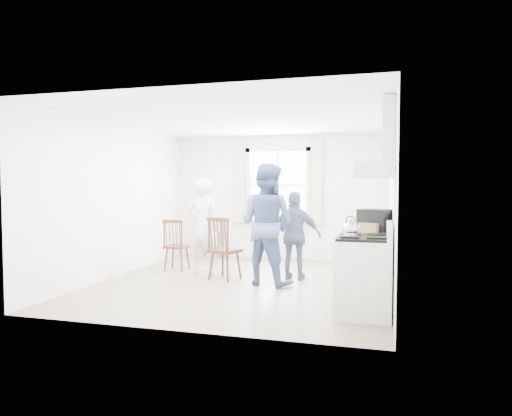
{
  "coord_description": "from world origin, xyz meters",
  "views": [
    {
      "loc": [
        2.1,
        -6.91,
        1.57
      ],
      "look_at": [
        0.15,
        0.2,
        1.19
      ],
      "focal_mm": 32.0,
      "sensor_mm": 36.0,
      "label": 1
    }
  ],
  "objects_px": {
    "windsor_chair_a": "(174,239)",
    "person_mid": "(266,224)",
    "low_cabinet": "(371,268)",
    "stereo_stack": "(374,222)",
    "gas_stove": "(364,275)",
    "person_right": "(295,236)",
    "person_left": "(204,226)",
    "windsor_chair_b": "(221,242)"
  },
  "relations": [
    {
      "from": "windsor_chair_b",
      "to": "person_right",
      "type": "relative_size",
      "value": 0.72
    },
    {
      "from": "gas_stove",
      "to": "stereo_stack",
      "type": "xyz_separation_m",
      "value": [
        0.1,
        0.75,
        0.58
      ]
    },
    {
      "from": "windsor_chair_b",
      "to": "person_right",
      "type": "height_order",
      "value": "person_right"
    },
    {
      "from": "windsor_chair_a",
      "to": "windsor_chair_b",
      "type": "height_order",
      "value": "windsor_chair_b"
    },
    {
      "from": "person_mid",
      "to": "person_right",
      "type": "distance_m",
      "value": 0.63
    },
    {
      "from": "low_cabinet",
      "to": "windsor_chair_b",
      "type": "distance_m",
      "value": 2.5
    },
    {
      "from": "stereo_stack",
      "to": "low_cabinet",
      "type": "bearing_deg",
      "value": -126.38
    },
    {
      "from": "windsor_chair_b",
      "to": "person_mid",
      "type": "xyz_separation_m",
      "value": [
        0.78,
        -0.06,
        0.31
      ]
    },
    {
      "from": "gas_stove",
      "to": "windsor_chair_b",
      "type": "relative_size",
      "value": 1.07
    },
    {
      "from": "windsor_chair_b",
      "to": "windsor_chair_a",
      "type": "bearing_deg",
      "value": 153.22
    },
    {
      "from": "gas_stove",
      "to": "stereo_stack",
      "type": "bearing_deg",
      "value": 82.05
    },
    {
      "from": "windsor_chair_a",
      "to": "windsor_chair_b",
      "type": "xyz_separation_m",
      "value": [
        1.09,
        -0.55,
        0.06
      ]
    },
    {
      "from": "person_left",
      "to": "stereo_stack",
      "type": "bearing_deg",
      "value": 162.87
    },
    {
      "from": "windsor_chair_a",
      "to": "gas_stove",
      "type": "bearing_deg",
      "value": -29.8
    },
    {
      "from": "windsor_chair_b",
      "to": "person_mid",
      "type": "distance_m",
      "value": 0.84
    },
    {
      "from": "low_cabinet",
      "to": "windsor_chair_b",
      "type": "bearing_deg",
      "value": 163.61
    },
    {
      "from": "gas_stove",
      "to": "person_left",
      "type": "relative_size",
      "value": 0.67
    },
    {
      "from": "low_cabinet",
      "to": "stereo_stack",
      "type": "height_order",
      "value": "stereo_stack"
    },
    {
      "from": "windsor_chair_a",
      "to": "person_mid",
      "type": "bearing_deg",
      "value": -18.0
    },
    {
      "from": "person_left",
      "to": "person_right",
      "type": "distance_m",
      "value": 1.61
    },
    {
      "from": "low_cabinet",
      "to": "person_right",
      "type": "xyz_separation_m",
      "value": [
        -1.24,
        1.1,
        0.28
      ]
    },
    {
      "from": "person_left",
      "to": "gas_stove",
      "type": "bearing_deg",
      "value": 149.95
    },
    {
      "from": "windsor_chair_b",
      "to": "person_mid",
      "type": "relative_size",
      "value": 0.55
    },
    {
      "from": "stereo_stack",
      "to": "person_right",
      "type": "bearing_deg",
      "value": 140.34
    },
    {
      "from": "windsor_chair_a",
      "to": "person_right",
      "type": "xyz_separation_m",
      "value": [
        2.24,
        -0.15,
        0.15
      ]
    },
    {
      "from": "person_right",
      "to": "stereo_stack",
      "type": "bearing_deg",
      "value": 142.32
    },
    {
      "from": "gas_stove",
      "to": "low_cabinet",
      "type": "relative_size",
      "value": 1.24
    },
    {
      "from": "low_cabinet",
      "to": "windsor_chair_a",
      "type": "height_order",
      "value": "windsor_chair_a"
    },
    {
      "from": "person_right",
      "to": "low_cabinet",
      "type": "bearing_deg",
      "value": 140.3
    },
    {
      "from": "gas_stove",
      "to": "person_left",
      "type": "height_order",
      "value": "person_left"
    },
    {
      "from": "person_right",
      "to": "person_mid",
      "type": "bearing_deg",
      "value": 52.7
    },
    {
      "from": "person_mid",
      "to": "person_left",
      "type": "bearing_deg",
      "value": -3.74
    },
    {
      "from": "windsor_chair_a",
      "to": "person_mid",
      "type": "height_order",
      "value": "person_mid"
    },
    {
      "from": "gas_stove",
      "to": "person_right",
      "type": "bearing_deg",
      "value": 122.93
    },
    {
      "from": "stereo_stack",
      "to": "person_right",
      "type": "xyz_separation_m",
      "value": [
        -1.27,
        1.05,
        -0.34
      ]
    },
    {
      "from": "windsor_chair_b",
      "to": "person_left",
      "type": "height_order",
      "value": "person_left"
    },
    {
      "from": "low_cabinet",
      "to": "person_left",
      "type": "bearing_deg",
      "value": 158.99
    },
    {
      "from": "gas_stove",
      "to": "person_right",
      "type": "distance_m",
      "value": 2.16
    },
    {
      "from": "windsor_chair_a",
      "to": "low_cabinet",
      "type": "bearing_deg",
      "value": -19.79
    },
    {
      "from": "person_mid",
      "to": "windsor_chair_a",
      "type": "bearing_deg",
      "value": -1.78
    },
    {
      "from": "stereo_stack",
      "to": "person_left",
      "type": "relative_size",
      "value": 0.28
    },
    {
      "from": "low_cabinet",
      "to": "windsor_chair_a",
      "type": "xyz_separation_m",
      "value": [
        -3.48,
        1.25,
        0.13
      ]
    }
  ]
}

